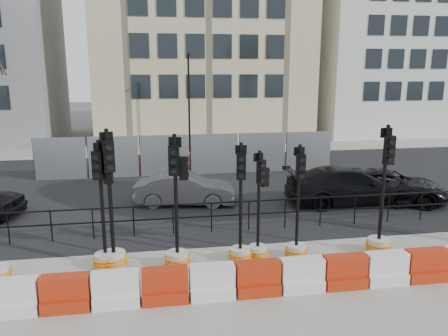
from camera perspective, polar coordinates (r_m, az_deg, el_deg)
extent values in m
plane|color=#51514C|center=(12.86, -0.91, -10.36)|extent=(120.00, 120.00, 0.00)
cube|color=gray|center=(10.20, 1.67, -16.86)|extent=(40.00, 6.00, 0.02)
cube|color=black|center=(19.44, -3.93, -2.26)|extent=(40.00, 14.00, 0.03)
cube|color=gray|center=(28.21, -5.67, 2.44)|extent=(40.00, 4.00, 0.02)
cube|color=beige|center=(34.13, -3.17, 19.42)|extent=(15.00, 10.00, 18.00)
cube|color=silver|center=(38.66, 20.56, 16.39)|extent=(12.00, 9.00, 16.00)
cylinder|color=black|center=(14.34, -26.35, -7.12)|extent=(0.04, 0.04, 1.00)
cylinder|color=black|center=(14.03, -21.63, -7.10)|extent=(0.04, 0.04, 1.00)
cylinder|color=black|center=(13.81, -16.73, -7.03)|extent=(0.04, 0.04, 1.00)
cylinder|color=black|center=(13.70, -11.72, -6.91)|extent=(0.04, 0.04, 1.00)
cylinder|color=black|center=(13.69, -6.67, -6.73)|extent=(0.04, 0.04, 1.00)
cylinder|color=black|center=(13.79, -1.65, -6.51)|extent=(0.04, 0.04, 1.00)
cylinder|color=black|center=(13.99, 3.26, -6.24)|extent=(0.04, 0.04, 1.00)
cylinder|color=black|center=(14.29, 7.99, -5.93)|extent=(0.04, 0.04, 1.00)
cylinder|color=black|center=(14.68, 12.49, -5.60)|extent=(0.04, 0.04, 1.00)
cylinder|color=black|center=(15.15, 16.73, -5.27)|extent=(0.04, 0.04, 1.00)
cylinder|color=black|center=(15.70, 20.69, -4.92)|extent=(0.04, 0.04, 1.00)
cylinder|color=black|center=(16.33, 24.35, -4.58)|extent=(0.04, 0.04, 1.00)
cube|color=black|center=(13.64, -1.66, -4.60)|extent=(18.00, 0.04, 0.04)
cube|color=black|center=(13.77, -1.65, -6.31)|extent=(18.00, 0.04, 0.04)
cube|color=#95979D|center=(21.53, -20.61, 1.11)|extent=(2.30, 0.05, 2.00)
cylinder|color=black|center=(21.78, -23.57, 0.99)|extent=(0.05, 0.05, 2.00)
cube|color=#95979D|center=(21.18, -14.23, 1.36)|extent=(2.30, 0.05, 2.00)
cylinder|color=black|center=(21.31, -17.31, 1.24)|extent=(0.05, 0.05, 2.00)
cube|color=#95979D|center=(21.10, -7.73, 1.60)|extent=(2.30, 0.05, 2.00)
cylinder|color=black|center=(21.10, -10.85, 1.49)|extent=(0.05, 0.05, 2.00)
cube|color=#95979D|center=(21.29, -1.26, 1.82)|extent=(2.30, 0.05, 2.00)
cylinder|color=black|center=(21.17, -4.35, 1.72)|extent=(0.05, 0.05, 2.00)
cube|color=#95979D|center=(21.75, 5.01, 2.01)|extent=(2.30, 0.05, 2.00)
cylinder|color=black|center=(21.50, 2.04, 1.92)|extent=(0.05, 0.05, 2.00)
cube|color=#95979D|center=(22.46, 10.96, 2.16)|extent=(2.30, 0.05, 2.00)
cylinder|color=black|center=(22.09, 8.16, 2.09)|extent=(0.05, 0.05, 2.00)
cube|color=#CF4F0D|center=(22.80, -14.85, 0.58)|extent=(1.00, 0.40, 0.80)
cube|color=#CF4F0D|center=(22.69, -9.82, 0.77)|extent=(1.00, 0.40, 0.80)
cube|color=#CF4F0D|center=(22.75, -4.78, 0.95)|extent=(1.00, 0.40, 0.80)
cube|color=#CF4F0D|center=(22.98, 0.20, 1.11)|extent=(1.00, 0.40, 0.80)
cube|color=#CF4F0D|center=(23.39, 5.03, 1.27)|extent=(1.00, 0.40, 0.80)
cylinder|color=black|center=(26.87, -4.59, 8.37)|extent=(0.12, 0.12, 6.00)
cube|color=black|center=(26.55, -4.66, 14.58)|extent=(0.12, 0.50, 0.12)
cube|color=white|center=(10.60, -25.67, -16.15)|extent=(1.00, 0.50, 0.30)
cube|color=white|center=(10.42, -25.89, -14.21)|extent=(1.00, 0.35, 0.50)
cube|color=red|center=(10.35, -19.86, -16.33)|extent=(1.00, 0.50, 0.30)
cube|color=red|center=(10.17, -20.04, -14.35)|extent=(1.00, 0.35, 0.50)
cube|color=white|center=(10.21, -13.82, -16.35)|extent=(1.00, 0.50, 0.30)
cube|color=white|center=(10.02, -13.94, -14.35)|extent=(1.00, 0.35, 0.50)
cube|color=red|center=(10.16, -7.67, -16.20)|extent=(1.00, 0.50, 0.30)
cube|color=red|center=(9.98, -7.74, -14.19)|extent=(1.00, 0.35, 0.50)
cube|color=white|center=(10.23, -1.55, -15.87)|extent=(1.00, 0.50, 0.30)
cube|color=white|center=(10.05, -1.57, -13.86)|extent=(1.00, 0.35, 0.50)
cube|color=red|center=(10.41, 4.40, -15.38)|extent=(1.00, 0.50, 0.30)
cube|color=red|center=(10.22, 4.44, -13.40)|extent=(1.00, 0.35, 0.50)
cube|color=white|center=(10.68, 10.07, -14.77)|extent=(1.00, 0.50, 0.30)
cube|color=white|center=(10.50, 10.16, -12.83)|extent=(1.00, 0.35, 0.50)
cube|color=red|center=(11.05, 15.38, -14.06)|extent=(1.00, 0.50, 0.30)
cube|color=red|center=(10.88, 15.50, -12.18)|extent=(1.00, 0.35, 0.50)
cube|color=white|center=(11.50, 20.27, -13.31)|extent=(1.00, 0.50, 0.30)
cube|color=white|center=(11.34, 20.43, -11.48)|extent=(1.00, 0.35, 0.50)
cube|color=red|center=(12.03, 24.74, -12.53)|extent=(1.00, 0.50, 0.30)
cube|color=red|center=(11.87, 24.92, -10.78)|extent=(1.00, 0.35, 0.50)
cylinder|color=beige|center=(11.96, -15.19, -11.61)|extent=(0.55, 0.55, 0.41)
torus|color=orange|center=(12.00, -15.17, -11.97)|extent=(0.67, 0.67, 0.05)
torus|color=orange|center=(11.96, -15.19, -11.61)|extent=(0.67, 0.67, 0.05)
torus|color=orange|center=(11.93, -15.21, -11.25)|extent=(0.67, 0.67, 0.05)
cylinder|color=black|center=(11.40, -15.67, -4.08)|extent=(0.09, 0.09, 3.07)
cube|color=black|center=(11.06, -16.19, 0.32)|extent=(0.28, 0.20, 0.72)
cylinder|color=black|center=(11.04, -16.28, -0.92)|extent=(0.16, 0.09, 0.15)
cylinder|color=black|center=(10.99, -16.35, 0.23)|extent=(0.16, 0.09, 0.15)
cylinder|color=black|center=(10.94, -16.43, 1.38)|extent=(0.16, 0.09, 0.15)
cube|color=black|center=(11.15, -15.96, 2.58)|extent=(0.30, 0.11, 0.25)
cube|color=black|center=(11.14, -14.91, -0.60)|extent=(0.23, 0.18, 0.56)
cylinder|color=beige|center=(11.92, -14.17, -11.56)|extent=(0.60, 0.60, 0.44)
torus|color=orange|center=(11.95, -14.15, -11.95)|extent=(0.72, 0.72, 0.06)
torus|color=orange|center=(11.92, -14.17, -11.56)|extent=(0.72, 0.72, 0.06)
torus|color=orange|center=(11.88, -14.19, -11.17)|extent=(0.72, 0.72, 0.06)
cylinder|color=black|center=(11.31, -14.66, -3.36)|extent=(0.10, 0.10, 3.32)
cube|color=black|center=(10.96, -14.83, 1.47)|extent=(0.30, 0.22, 0.77)
cylinder|color=black|center=(10.92, -14.67, 0.14)|extent=(0.17, 0.10, 0.17)
cylinder|color=black|center=(10.87, -14.74, 1.39)|extent=(0.17, 0.10, 0.17)
cylinder|color=black|center=(10.83, -14.82, 2.65)|extent=(0.17, 0.10, 0.17)
cube|color=black|center=(11.07, -15.14, 3.90)|extent=(0.33, 0.12, 0.27)
cylinder|color=beige|center=(11.66, -6.10, -11.83)|extent=(0.58, 0.58, 0.43)
torus|color=orange|center=(11.70, -6.09, -12.21)|extent=(0.69, 0.69, 0.05)
torus|color=orange|center=(11.66, -6.10, -11.83)|extent=(0.69, 0.69, 0.05)
torus|color=orange|center=(11.63, -6.11, -11.44)|extent=(0.69, 0.69, 0.05)
cylinder|color=black|center=(11.06, -6.30, -3.77)|extent=(0.10, 0.10, 3.20)
cube|color=black|center=(10.71, -6.55, 0.96)|extent=(0.28, 0.21, 0.75)
cylinder|color=black|center=(10.67, -6.61, -0.37)|extent=(0.17, 0.09, 0.16)
cylinder|color=black|center=(10.62, -6.64, 0.87)|extent=(0.17, 0.09, 0.16)
cylinder|color=black|center=(10.58, -6.67, 2.11)|extent=(0.17, 0.09, 0.16)
cube|color=black|center=(10.81, -6.42, 3.38)|extent=(0.32, 0.11, 0.26)
cube|color=black|center=(10.84, -5.29, -0.02)|extent=(0.24, 0.18, 0.59)
cylinder|color=beige|center=(11.91, 2.12, -11.29)|extent=(0.53, 0.53, 0.39)
torus|color=orange|center=(11.94, 2.12, -11.64)|extent=(0.64, 0.64, 0.05)
torus|color=orange|center=(11.91, 2.12, -11.29)|extent=(0.64, 0.64, 0.05)
torus|color=orange|center=(11.88, 2.13, -10.95)|extent=(0.64, 0.64, 0.05)
cylinder|color=black|center=(11.36, 2.19, -4.01)|extent=(0.09, 0.09, 2.96)
cube|color=black|center=(11.02, 2.25, 0.23)|extent=(0.26, 0.17, 0.69)
cylinder|color=black|center=(10.99, 2.26, -0.97)|extent=(0.15, 0.07, 0.15)
cylinder|color=black|center=(10.94, 2.27, 0.14)|extent=(0.15, 0.07, 0.15)
cylinder|color=black|center=(10.90, 2.28, 1.25)|extent=(0.15, 0.07, 0.15)
cube|color=black|center=(11.11, 2.23, 2.41)|extent=(0.30, 0.08, 0.24)
cylinder|color=beige|center=(12.15, 4.42, -10.91)|extent=(0.49, 0.49, 0.36)
torus|color=orange|center=(12.18, 4.41, -11.22)|extent=(0.59, 0.59, 0.05)
torus|color=orange|center=(12.15, 4.42, -10.91)|extent=(0.59, 0.59, 0.05)
torus|color=orange|center=(12.12, 4.43, -10.59)|extent=(0.59, 0.59, 0.05)
cylinder|color=black|center=(11.64, 4.54, -4.33)|extent=(0.08, 0.08, 2.73)
cube|color=black|center=(11.33, 4.88, -0.52)|extent=(0.24, 0.18, 0.64)
cylinder|color=black|center=(11.32, 5.04, -1.58)|extent=(0.14, 0.08, 0.14)
cylinder|color=black|center=(11.27, 5.06, -0.60)|extent=(0.14, 0.08, 0.14)
cylinder|color=black|center=(11.23, 5.08, 0.40)|extent=(0.14, 0.08, 0.14)
cube|color=black|center=(11.39, 4.51, 1.43)|extent=(0.27, 0.10, 0.22)
cube|color=black|center=(11.56, 5.39, -1.20)|extent=(0.21, 0.16, 0.50)
cylinder|color=beige|center=(12.29, 9.38, -10.70)|extent=(0.52, 0.52, 0.38)
torus|color=orange|center=(12.32, 9.37, -11.03)|extent=(0.62, 0.62, 0.05)
torus|color=orange|center=(12.29, 9.38, -10.70)|extent=(0.62, 0.62, 0.05)
torus|color=orange|center=(12.26, 9.40, -10.37)|extent=(0.62, 0.62, 0.05)
cylinder|color=black|center=(11.77, 9.65, -3.84)|extent=(0.09, 0.09, 2.87)
cube|color=black|center=(11.45, 9.99, 0.13)|extent=(0.23, 0.14, 0.67)
cylinder|color=black|center=(11.43, 10.07, -0.99)|extent=(0.14, 0.05, 0.14)
cylinder|color=black|center=(11.38, 10.11, 0.04)|extent=(0.14, 0.05, 0.14)
cylinder|color=black|center=(11.34, 10.15, 1.08)|extent=(0.14, 0.05, 0.14)
cube|color=black|center=(11.53, 9.80, 2.17)|extent=(0.29, 0.03, 0.23)
cylinder|color=beige|center=(13.15, 19.51, -9.56)|extent=(0.59, 0.59, 0.44)
torus|color=orange|center=(13.18, 19.48, -9.91)|extent=(0.71, 0.71, 0.05)
torus|color=orange|center=(13.15, 19.51, -9.56)|extent=(0.71, 0.71, 0.05)
torus|color=orange|center=(13.12, 19.54, -9.20)|extent=(0.71, 0.71, 0.05)
cylinder|color=black|center=(12.61, 20.10, -2.13)|extent=(0.10, 0.10, 3.30)
cube|color=black|center=(12.29, 20.77, 2.18)|extent=(0.27, 0.16, 0.77)
cylinder|color=black|center=(12.27, 20.90, 0.99)|extent=(0.17, 0.06, 0.16)
cylinder|color=black|center=(12.22, 20.99, 2.10)|extent=(0.17, 0.06, 0.16)
cylinder|color=black|center=(12.18, 21.08, 3.22)|extent=(0.17, 0.06, 0.16)
cube|color=black|center=(12.39, 20.45, 4.35)|extent=(0.33, 0.05, 0.26)
imported|color=#4E4E53|center=(16.62, -5.11, -2.74)|extent=(2.49, 4.16, 1.23)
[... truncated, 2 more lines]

